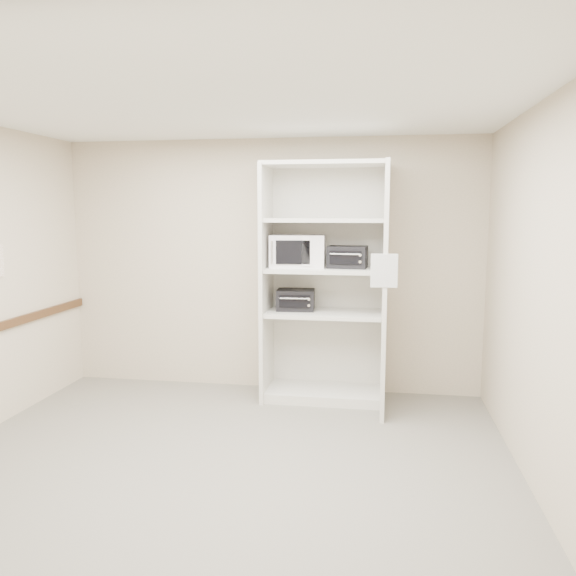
# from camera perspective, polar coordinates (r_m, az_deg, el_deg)

# --- Properties ---
(floor) EXTENTS (4.50, 4.00, 0.01)m
(floor) POSITION_cam_1_polar(r_m,az_deg,el_deg) (4.54, -6.80, -17.53)
(floor) COLOR #696159
(floor) RESTS_ON ground
(ceiling) EXTENTS (4.50, 4.00, 0.01)m
(ceiling) POSITION_cam_1_polar(r_m,az_deg,el_deg) (4.17, -7.43, 18.24)
(ceiling) COLOR white
(wall_back) EXTENTS (4.50, 0.02, 2.70)m
(wall_back) POSITION_cam_1_polar(r_m,az_deg,el_deg) (6.08, -1.83, 2.26)
(wall_back) COLOR beige
(wall_back) RESTS_ON ground
(wall_front) EXTENTS (4.50, 0.02, 2.70)m
(wall_front) POSITION_cam_1_polar(r_m,az_deg,el_deg) (2.33, -21.07, -7.42)
(wall_front) COLOR beige
(wall_front) RESTS_ON ground
(wall_right) EXTENTS (0.02, 4.00, 2.70)m
(wall_right) POSITION_cam_1_polar(r_m,az_deg,el_deg) (4.13, 24.44, -1.11)
(wall_right) COLOR beige
(wall_right) RESTS_ON ground
(shelving_unit) EXTENTS (1.24, 0.92, 2.42)m
(shelving_unit) POSITION_cam_1_polar(r_m,az_deg,el_deg) (5.72, 4.17, -0.32)
(shelving_unit) COLOR silver
(shelving_unit) RESTS_ON floor
(microwave) EXTENTS (0.58, 0.45, 0.33)m
(microwave) POSITION_cam_1_polar(r_m,az_deg,el_deg) (5.77, 1.01, 3.80)
(microwave) COLOR white
(microwave) RESTS_ON shelving_unit
(toaster_oven_upper) EXTENTS (0.41, 0.32, 0.22)m
(toaster_oven_upper) POSITION_cam_1_polar(r_m,az_deg,el_deg) (5.69, 6.07, 3.15)
(toaster_oven_upper) COLOR black
(toaster_oven_upper) RESTS_ON shelving_unit
(toaster_oven_lower) EXTENTS (0.40, 0.32, 0.21)m
(toaster_oven_lower) POSITION_cam_1_polar(r_m,az_deg,el_deg) (5.82, 0.79, -1.20)
(toaster_oven_lower) COLOR black
(toaster_oven_lower) RESTS_ON shelving_unit
(paper_sign) EXTENTS (0.23, 0.02, 0.30)m
(paper_sign) POSITION_cam_1_polar(r_m,az_deg,el_deg) (5.04, 9.74, 1.74)
(paper_sign) COLOR white
(paper_sign) RESTS_ON shelving_unit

